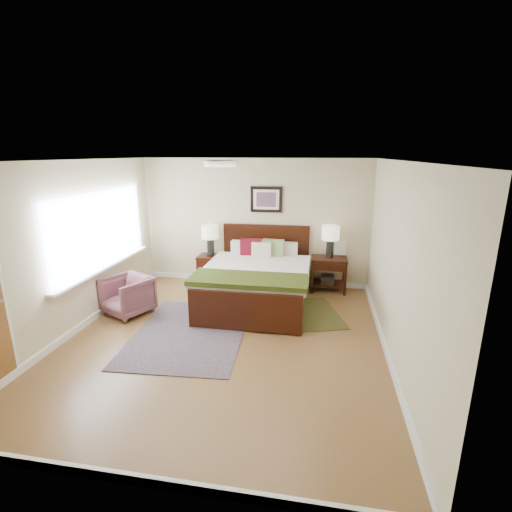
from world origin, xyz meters
name	(u,v)px	position (x,y,z in m)	size (l,w,h in m)	color
floor	(224,339)	(0.00, 0.00, 0.00)	(5.00, 5.00, 0.00)	brown
back_wall	(255,223)	(0.00, 2.50, 1.25)	(4.50, 0.04, 2.50)	#C0B58B
front_wall	(132,348)	(0.00, -2.50, 1.25)	(4.50, 0.04, 2.50)	#C0B58B
left_wall	(72,249)	(-2.25, 0.00, 1.25)	(0.04, 5.00, 2.50)	#C0B58B
right_wall	(397,264)	(2.25, 0.00, 1.25)	(0.04, 5.00, 2.50)	#C0B58B
ceiling	(220,160)	(0.00, 0.00, 2.50)	(4.50, 5.00, 0.02)	white
window	(102,231)	(-2.20, 0.70, 1.38)	(0.11, 2.72, 1.32)	silver
ceil_fixture	(220,163)	(0.00, 0.00, 2.47)	(0.44, 0.44, 0.08)	white
bed	(257,274)	(0.24, 1.40, 0.55)	(1.84, 2.24, 1.20)	black
wall_art	(266,199)	(0.24, 2.47, 1.72)	(0.62, 0.05, 0.50)	black
nightstand_left	(211,262)	(-0.86, 2.25, 0.47)	(0.50, 0.45, 0.59)	black
nightstand_right	(329,271)	(1.49, 2.26, 0.40)	(0.67, 0.50, 0.66)	black
lamp_left	(210,235)	(-0.86, 2.27, 1.02)	(0.33, 0.33, 0.61)	black
lamp_right	(331,236)	(1.49, 2.27, 1.09)	(0.33, 0.33, 0.61)	black
armchair	(127,296)	(-1.80, 0.60, 0.32)	(0.67, 0.69, 0.63)	brown
rug_persian	(190,332)	(-0.56, 0.11, 0.01)	(1.59, 2.25, 0.01)	#0C1C40
rug_navy	(311,313)	(1.20, 1.11, 0.01)	(0.87, 1.31, 0.01)	black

